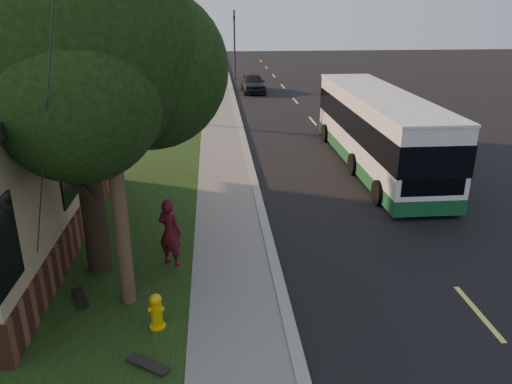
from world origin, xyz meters
TOP-DOWN VIEW (x-y plane):
  - ground at (0.00, 0.00)m, footprint 120.00×120.00m
  - road at (4.00, 10.00)m, footprint 8.00×80.00m
  - curb at (0.00, 10.00)m, footprint 0.25×80.00m
  - sidewalk at (-1.00, 10.00)m, footprint 2.00×80.00m
  - grass_verge at (-4.50, 10.00)m, footprint 5.00×80.00m
  - fire_hydrant at (-2.60, 0.00)m, footprint 0.32×0.32m
  - utility_pole at (-3.31, 0.99)m, footprint 2.86×3.21m
  - leafy_tree at (-4.17, 2.65)m, footprint 6.30×6.00m
  - bare_tree_near at (-3.50, 18.00)m, footprint 1.38×1.21m
  - bare_tree_far at (-3.00, 30.00)m, footprint 1.38×1.21m
  - traffic_signal at (0.50, 34.00)m, footprint 0.18×0.22m
  - transit_bus at (4.88, 9.88)m, footprint 2.45×10.63m
  - skateboarder at (-2.50, 2.54)m, footprint 0.74×0.67m
  - skateboard_main at (-4.35, 1.10)m, footprint 0.53×0.86m
  - skateboard_spare at (-2.66, -1.16)m, footprint 0.83×0.66m
  - distant_car at (1.50, 27.69)m, footprint 1.68×4.00m

SIDE VIEW (x-z plane):
  - ground at x=0.00m, z-range 0.00..0.00m
  - road at x=4.00m, z-range 0.00..0.01m
  - grass_verge at x=-4.50m, z-range 0.00..0.07m
  - sidewalk at x=-1.00m, z-range 0.00..0.08m
  - curb at x=0.00m, z-range 0.00..0.12m
  - skateboard_main at x=-4.35m, z-range 0.09..0.17m
  - skateboard_spare at x=-2.66m, z-range 0.09..0.17m
  - fire_hydrant at x=-2.60m, z-range 0.06..0.80m
  - distant_car at x=1.50m, z-range 0.00..1.35m
  - skateboarder at x=-2.50m, z-range 0.07..1.77m
  - transit_bus at x=4.88m, z-range 0.09..2.98m
  - bare_tree_far at x=-3.00m, z-range -0.01..4.02m
  - bare_tree_near at x=-3.50m, z-range 0.00..4.30m
  - traffic_signal at x=0.50m, z-range 0.41..5.91m
  - utility_pole at x=-3.31m, z-range 0.10..9.17m
  - leafy_tree at x=-4.17m, z-range 1.27..9.07m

